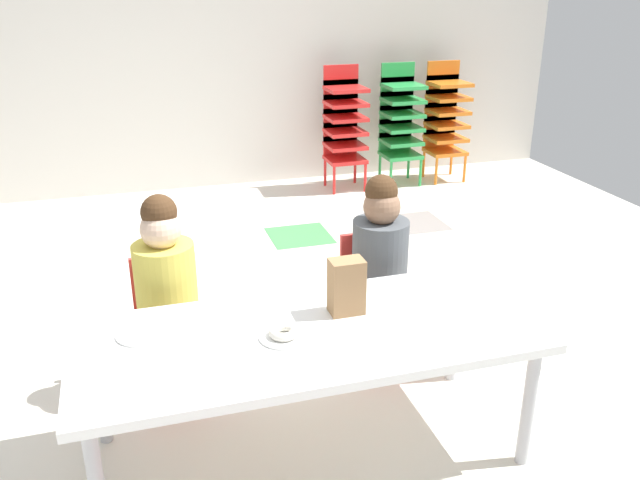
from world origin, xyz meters
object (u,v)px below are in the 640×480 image
at_px(seated_child_middle_seat, 379,252).
at_px(donut_powdered_on_plate, 284,332).
at_px(paper_plate_center_table, 141,334).
at_px(craft_table, 309,342).
at_px(kid_chair_red_stack, 344,122).
at_px(kid_chair_orange_stack, 445,115).
at_px(paper_bag_brown, 347,286).
at_px(kid_chair_green_stack, 400,118).
at_px(paper_plate_near_edge, 284,337).
at_px(seated_child_near_camera, 165,278).

relative_size(seated_child_middle_seat, donut_powdered_on_plate, 8.38).
relative_size(seated_child_middle_seat, paper_plate_center_table, 5.10).
relative_size(craft_table, seated_child_middle_seat, 1.85).
relative_size(seated_child_middle_seat, kid_chair_red_stack, 0.88).
relative_size(kid_chair_orange_stack, donut_powdered_on_plate, 9.49).
bearing_deg(seated_child_middle_seat, paper_bag_brown, -124.12).
bearing_deg(donut_powdered_on_plate, kid_chair_red_stack, 67.82).
height_order(paper_bag_brown, paper_plate_center_table, paper_bag_brown).
xyz_separation_m(kid_chair_green_stack, paper_plate_near_edge, (-1.85, -3.27, -0.03)).
bearing_deg(donut_powdered_on_plate, kid_chair_orange_stack, 55.11).
distance_m(kid_chair_red_stack, paper_plate_center_table, 3.60).
xyz_separation_m(seated_child_near_camera, paper_bag_brown, (0.65, -0.49, 0.10)).
distance_m(kid_chair_green_stack, kid_chair_orange_stack, 0.43).
bearing_deg(donut_powdered_on_plate, paper_bag_brown, 23.39).
xyz_separation_m(seated_child_near_camera, paper_plate_center_table, (-0.12, -0.44, -0.01)).
xyz_separation_m(kid_chair_red_stack, donut_powdered_on_plate, (-1.34, -3.27, -0.01)).
relative_size(seated_child_middle_seat, paper_plate_near_edge, 5.10).
bearing_deg(craft_table, seated_child_near_camera, 128.55).
bearing_deg(donut_powdered_on_plate, craft_table, 11.74).
distance_m(craft_table, kid_chair_green_stack, 3.70).
distance_m(seated_child_middle_seat, donut_powdered_on_plate, 0.86).
xyz_separation_m(kid_chair_orange_stack, donut_powdered_on_plate, (-2.28, -3.27, -0.01)).
relative_size(craft_table, paper_bag_brown, 7.73).
height_order(kid_chair_red_stack, donut_powdered_on_plate, kid_chair_red_stack).
bearing_deg(paper_bag_brown, paper_plate_near_edge, -156.61).
bearing_deg(paper_bag_brown, kid_chair_red_stack, 71.46).
relative_size(paper_bag_brown, paper_plate_center_table, 1.22).
height_order(craft_table, seated_child_middle_seat, seated_child_middle_seat).
xyz_separation_m(paper_plate_center_table, donut_powdered_on_plate, (0.49, -0.17, 0.02)).
relative_size(kid_chair_red_stack, donut_powdered_on_plate, 9.49).
height_order(seated_child_middle_seat, paper_plate_near_edge, seated_child_middle_seat).
bearing_deg(seated_child_near_camera, kid_chair_red_stack, 57.41).
height_order(seated_child_middle_seat, paper_bag_brown, seated_child_middle_seat).
bearing_deg(craft_table, paper_plate_near_edge, -168.26).
distance_m(craft_table, seated_child_middle_seat, 0.78).
height_order(seated_child_middle_seat, paper_plate_center_table, seated_child_middle_seat).
bearing_deg(paper_plate_near_edge, kid_chair_red_stack, 67.82).
bearing_deg(kid_chair_red_stack, kid_chair_orange_stack, 0.00).
bearing_deg(seated_child_near_camera, donut_powdered_on_plate, -58.63).
bearing_deg(kid_chair_green_stack, donut_powdered_on_plate, -119.49).
distance_m(craft_table, donut_powdered_on_plate, 0.12).
bearing_deg(paper_bag_brown, craft_table, -151.00).
xyz_separation_m(seated_child_middle_seat, paper_plate_center_table, (-1.10, -0.44, -0.01)).
distance_m(kid_chair_red_stack, donut_powdered_on_plate, 3.54).
xyz_separation_m(seated_child_middle_seat, donut_powdered_on_plate, (-0.61, -0.61, 0.01)).
distance_m(kid_chair_green_stack, donut_powdered_on_plate, 3.76).
distance_m(seated_child_middle_seat, kid_chair_orange_stack, 3.15).
height_order(seated_child_near_camera, seated_child_middle_seat, same).
height_order(kid_chair_orange_stack, paper_plate_near_edge, kid_chair_orange_stack).
height_order(paper_bag_brown, paper_plate_near_edge, paper_bag_brown).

